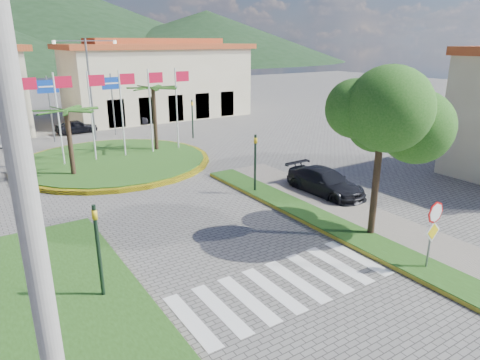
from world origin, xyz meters
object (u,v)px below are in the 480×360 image
roundabout_island (114,161)px  car_dark_a (76,126)px  utility_pole (42,296)px  car_side_right (325,182)px  car_dark_b (127,118)px  stop_sign (433,225)px  deciduous_tree (383,113)px

roundabout_island → car_dark_a: (0.34, 11.49, 0.42)m
roundabout_island → utility_pole: (-7.50, -22.00, 4.33)m
utility_pole → car_side_right: bearing=33.2°
car_side_right → utility_pole: bearing=-148.7°
car_dark_a → car_dark_b: car_dark_b is taller
stop_sign → car_side_right: 8.33m
car_dark_a → car_side_right: bearing=-166.7°
car_side_right → deciduous_tree: bearing=-114.4°
roundabout_island → car_side_right: size_ratio=2.69×
roundabout_island → deciduous_tree: 18.55m
car_dark_b → deciduous_tree: bearing=-155.9°
roundabout_island → car_dark_a: 11.50m
stop_sign → deciduous_tree: (0.60, 3.04, 3.38)m
roundabout_island → stop_sign: roundabout_island is taller
stop_sign → utility_pole: utility_pole is taller
car_dark_b → car_side_right: size_ratio=0.85×
roundabout_island → car_dark_a: bearing=88.3°
utility_pole → car_dark_a: size_ratio=2.57×
deciduous_tree → car_side_right: bearing=67.4°
roundabout_island → car_dark_b: 13.82m
deciduous_tree → car_dark_b: size_ratio=1.70×
utility_pole → car_dark_a: (7.84, 33.49, -3.90)m
utility_pole → car_dark_a: utility_pole is taller
stop_sign → utility_pole: 12.84m
roundabout_island → utility_pole: 23.64m
deciduous_tree → car_dark_b: deciduous_tree is taller
utility_pole → car_dark_b: (12.85, 34.73, -3.84)m
utility_pole → car_dark_b: bearing=69.7°
car_dark_a → car_dark_b: size_ratio=0.88×
stop_sign → car_dark_a: size_ratio=0.76×
deciduous_tree → car_dark_a: deciduous_tree is taller
deciduous_tree → car_dark_b: (-0.15, 29.73, -4.52)m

